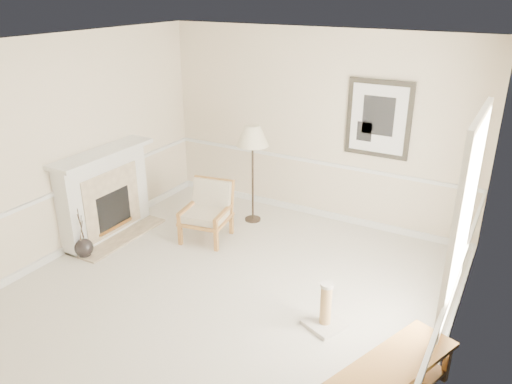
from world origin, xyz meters
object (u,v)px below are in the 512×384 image
armchair (208,208)px  floor_lamp (253,138)px  bench (386,380)px  scratching_post (325,313)px  floor_vase (84,248)px

armchair → floor_lamp: 1.22m
bench → scratching_post: bearing=138.1°
floor_vase → floor_lamp: 2.84m
armchair → floor_vase: bearing=-139.7°
floor_vase → armchair: armchair is taller
floor_vase → armchair: size_ratio=0.88×
armchair → scratching_post: size_ratio=1.56×
floor_vase → scratching_post: 3.43m
bench → scratching_post: (-0.88, 0.79, -0.12)m
armchair → bench: armchair is taller
armchair → floor_lamp: (0.30, 0.78, 0.89)m
floor_lamp → bench: bearing=-43.3°
armchair → scratching_post: (2.29, -1.13, -0.28)m
armchair → scratching_post: armchair is taller
floor_vase → bench: floor_vase is taller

